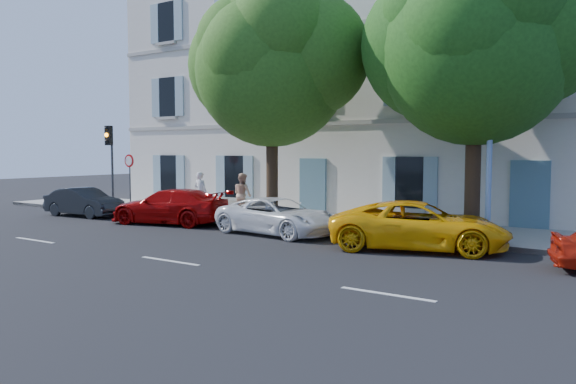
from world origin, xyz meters
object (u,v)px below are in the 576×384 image
Objects in this scene: car_dark_sedan at (84,202)px; pedestrian_a at (201,192)px; car_red_coupe at (170,206)px; traffic_light at (110,149)px; tree_left at (272,71)px; pedestrian_b at (243,194)px; road_sign at (130,170)px; street_lamp at (490,82)px; tree_right at (476,51)px; car_yellow_supercar at (419,226)px; car_white_coupe at (278,216)px.

pedestrian_a reaches higher than car_dark_sedan.
traffic_light reaches higher than car_red_coupe.
pedestrian_b is at bearing 153.10° from tree_left.
pedestrian_b is at bearing -67.53° from car_dark_sedan.
road_sign is (1.28, 0.04, -0.96)m from traffic_light.
pedestrian_a is (-12.24, 1.07, -3.75)m from street_lamp.
car_red_coupe is 4.79m from road_sign.
road_sign is 1.44× the size of pedestrian_b.
pedestrian_a is at bearing -175.95° from car_red_coupe.
street_lamp is at bearing -88.43° from car_dark_sedan.
car_dark_sedan is at bearing -72.53° from traffic_light.
car_red_coupe is (4.96, 0.25, 0.07)m from car_dark_sedan.
car_red_coupe is 6.47m from tree_left.
street_lamp is (0.62, -0.72, -1.06)m from tree_right.
car_yellow_supercar is 0.56× the size of tree_right.
car_yellow_supercar is 4.61m from street_lamp.
traffic_light is 1.59m from road_sign.
pedestrian_a is at bearing 178.28° from tree_right.
pedestrian_a is at bearing 175.01° from street_lamp.
car_white_coupe is 2.50× the size of pedestrian_a.
pedestrian_a is (-0.72, 2.50, 0.36)m from car_red_coupe.
car_yellow_supercar is 15.84m from traffic_light.
street_lamp is (1.49, 1.48, 4.10)m from car_yellow_supercar.
traffic_light reaches higher than road_sign.
car_red_coupe is 4.99m from car_white_coupe.
car_yellow_supercar is (5.04, -0.17, 0.08)m from car_white_coupe.
car_white_coupe is 9.51m from road_sign.
car_red_coupe is 2.62m from pedestrian_a.
tree_left is at bearing -176.41° from tree_right.
car_white_coupe is 7.86m from street_lamp.
traffic_light reaches higher than car_yellow_supercar.
tree_right is at bearing 1.69° from traffic_light.
car_dark_sedan is 0.46× the size of street_lamp.
car_red_coupe is at bearing 102.38° from pedestrian_a.
car_white_coupe is 0.51× the size of tree_left.
road_sign is at bearing 8.94° from pedestrian_a.
car_dark_sedan is 17.08m from street_lamp.
tree_right is 10.79m from pedestrian_b.
car_dark_sedan is at bearing 43.41° from pedestrian_b.
car_white_coupe is 4.66m from pedestrian_b.
tree_right reaches higher than street_lamp.
car_red_coupe is 0.57× the size of street_lamp.
pedestrian_b is at bearing 12.08° from road_sign.
traffic_light is (-10.55, 1.55, 2.30)m from car_white_coupe.
car_yellow_supercar is 1.99× the size of road_sign.
traffic_light is at bearing 87.75° from car_white_coupe.
street_lamp is (15.80, -0.27, 2.83)m from road_sign.
car_white_coupe is 0.54× the size of street_lamp.
street_lamp is (7.88, -0.26, -0.97)m from tree_left.
tree_left is at bearing -81.53° from car_dark_sedan.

